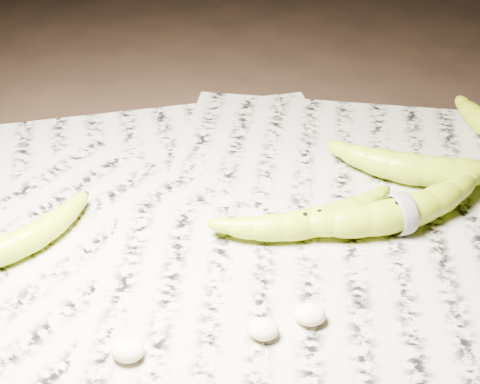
# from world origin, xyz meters

# --- Properties ---
(ground) EXTENTS (3.00, 3.00, 0.00)m
(ground) POSITION_xyz_m (0.00, 0.00, 0.00)
(ground) COLOR black
(ground) RESTS_ON ground
(newspaper_patch) EXTENTS (0.90, 0.70, 0.01)m
(newspaper_patch) POSITION_xyz_m (-0.01, -0.03, 0.00)
(newspaper_patch) COLOR #A9A490
(newspaper_patch) RESTS_ON ground
(banana_left_b) EXTENTS (0.15, 0.16, 0.03)m
(banana_left_b) POSITION_xyz_m (-0.26, -0.08, 0.02)
(banana_left_b) COLOR #B6D41A
(banana_left_b) RESTS_ON newspaper_patch
(banana_center) EXTENTS (0.20, 0.13, 0.04)m
(banana_center) POSITION_xyz_m (0.05, -0.01, 0.03)
(banana_center) COLOR #B6D41A
(banana_center) RESTS_ON newspaper_patch
(banana_taped) EXTENTS (0.25, 0.17, 0.04)m
(banana_taped) POSITION_xyz_m (0.16, 0.02, 0.03)
(banana_taped) COLOR #B6D41A
(banana_taped) RESTS_ON newspaper_patch
(banana_upper_a) EXTENTS (0.22, 0.09, 0.04)m
(banana_upper_a) POSITION_xyz_m (0.19, 0.11, 0.03)
(banana_upper_a) COLOR #B6D41A
(banana_upper_a) RESTS_ON newspaper_patch
(measuring_tape) EXTENTS (0.03, 0.05, 0.05)m
(measuring_tape) POSITION_xyz_m (0.16, 0.02, 0.03)
(measuring_tape) COLOR white
(measuring_tape) RESTS_ON newspaper_patch
(flesh_chunk_a) EXTENTS (0.03, 0.03, 0.02)m
(flesh_chunk_a) POSITION_xyz_m (-0.11, -0.20, 0.02)
(flesh_chunk_a) COLOR beige
(flesh_chunk_a) RESTS_ON newspaper_patch
(flesh_chunk_b) EXTENTS (0.03, 0.03, 0.02)m
(flesh_chunk_b) POSITION_xyz_m (0.01, -0.16, 0.02)
(flesh_chunk_b) COLOR beige
(flesh_chunk_b) RESTS_ON newspaper_patch
(flesh_chunk_c) EXTENTS (0.03, 0.03, 0.02)m
(flesh_chunk_c) POSITION_xyz_m (0.06, -0.14, 0.02)
(flesh_chunk_c) COLOR beige
(flesh_chunk_c) RESTS_ON newspaper_patch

